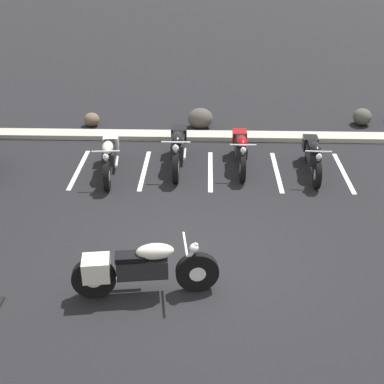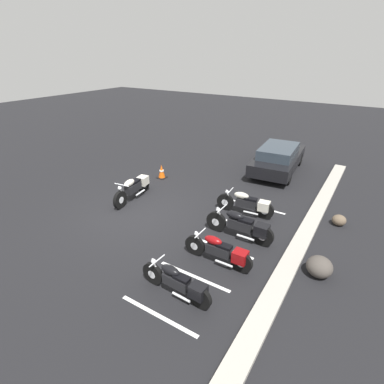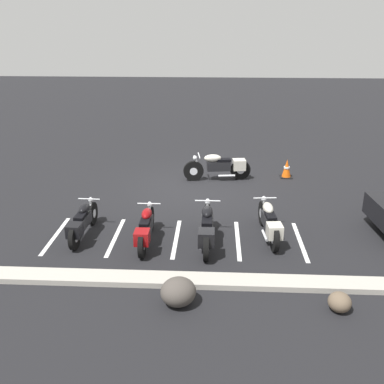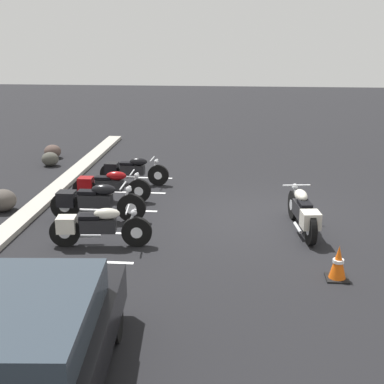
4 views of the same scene
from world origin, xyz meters
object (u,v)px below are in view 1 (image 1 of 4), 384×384
at_px(parked_bike_2, 241,148).
at_px(parked_bike_3, 313,154).
at_px(motorcycle_cream_featured, 138,268).
at_px(landscape_rock_0, 362,117).
at_px(landscape_rock_3, 200,118).
at_px(parked_bike_0, 109,154).
at_px(parked_bike_1, 178,146).
at_px(landscape_rock_1, 92,120).

bearing_deg(parked_bike_2, parked_bike_3, 79.77).
bearing_deg(motorcycle_cream_featured, parked_bike_2, 61.94).
distance_m(parked_bike_2, parked_bike_3, 1.64).
distance_m(parked_bike_2, landscape_rock_0, 4.46).
relative_size(motorcycle_cream_featured, parked_bike_2, 1.10).
distance_m(landscape_rock_0, landscape_rock_3, 4.49).
relative_size(parked_bike_0, parked_bike_1, 0.94).
distance_m(parked_bike_1, landscape_rock_3, 2.45).
relative_size(motorcycle_cream_featured, landscape_rock_1, 5.03).
relative_size(parked_bike_3, landscape_rock_0, 3.62).
bearing_deg(parked_bike_1, motorcycle_cream_featured, -4.36).
bearing_deg(landscape_rock_0, parked_bike_1, -150.79).
relative_size(parked_bike_0, landscape_rock_0, 3.79).
height_order(motorcycle_cream_featured, landscape_rock_3, motorcycle_cream_featured).
bearing_deg(parked_bike_2, landscape_rock_3, -158.11).
distance_m(parked_bike_0, landscape_rock_0, 7.23).
height_order(parked_bike_0, landscape_rock_1, parked_bike_0).
xyz_separation_m(parked_bike_1, landscape_rock_0, (4.96, 2.77, -0.24)).
distance_m(parked_bike_3, landscape_rock_1, 6.20).
bearing_deg(parked_bike_0, landscape_rock_3, 139.63).
bearing_deg(parked_bike_3, landscape_rock_0, 150.50).
relative_size(parked_bike_0, landscape_rock_1, 4.68).
bearing_deg(landscape_rock_0, parked_bike_2, -141.77).
distance_m(parked_bike_1, parked_bike_2, 1.45).
relative_size(parked_bike_2, landscape_rock_3, 3.00).
bearing_deg(parked_bike_1, landscape_rock_0, 119.14).
xyz_separation_m(parked_bike_1, landscape_rock_3, (0.48, 2.40, -0.20)).
distance_m(motorcycle_cream_featured, landscape_rock_0, 9.23).
bearing_deg(landscape_rock_1, landscape_rock_0, 2.48).
relative_size(landscape_rock_1, landscape_rock_3, 0.66).
bearing_deg(parked_bike_0, landscape_rock_1, -166.50).
distance_m(parked_bike_3, landscape_rock_3, 3.72).
xyz_separation_m(parked_bike_2, landscape_rock_0, (3.50, 2.76, -0.20)).
height_order(parked_bike_3, landscape_rock_3, parked_bike_3).
xyz_separation_m(parked_bike_3, landscape_rock_3, (-2.58, 2.67, -0.15)).
xyz_separation_m(parked_bike_0, parked_bike_2, (2.97, 0.47, -0.01)).
xyz_separation_m(parked_bike_0, landscape_rock_1, (-0.99, 2.90, -0.25)).
xyz_separation_m(parked_bike_3, landscape_rock_1, (-5.57, 2.72, -0.23)).
height_order(motorcycle_cream_featured, parked_bike_3, motorcycle_cream_featured).
relative_size(parked_bike_3, landscape_rock_1, 4.46).
height_order(parked_bike_0, parked_bike_1, parked_bike_1).
distance_m(parked_bike_2, landscape_rock_3, 2.58).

